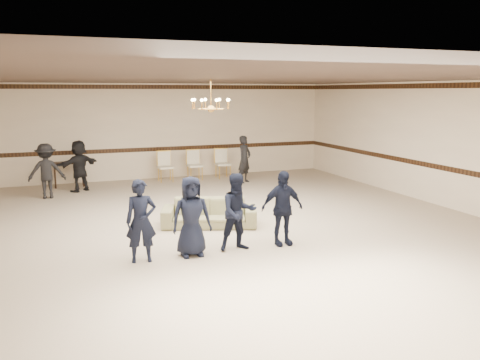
% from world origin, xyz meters
% --- Properties ---
extents(room, '(12.01, 14.01, 3.21)m').
position_xyz_m(room, '(0.00, 0.00, 1.60)').
color(room, tan).
rests_on(room, ground).
extents(chair_rail, '(12.00, 0.02, 0.14)m').
position_xyz_m(chair_rail, '(0.00, 6.99, 1.00)').
color(chair_rail, '#341E0F').
rests_on(chair_rail, wall_back).
extents(crown_molding, '(12.00, 0.02, 0.14)m').
position_xyz_m(crown_molding, '(0.00, 6.99, 3.08)').
color(crown_molding, '#341E0F').
rests_on(crown_molding, wall_back).
extents(chandelier, '(0.94, 0.94, 0.89)m').
position_xyz_m(chandelier, '(0.00, 1.00, 2.88)').
color(chandelier, gold).
rests_on(chandelier, ceiling).
extents(boy_a, '(0.56, 0.40, 1.46)m').
position_xyz_m(boy_a, '(-2.00, -1.26, 0.73)').
color(boy_a, black).
rests_on(boy_a, floor).
extents(boy_b, '(0.72, 0.48, 1.46)m').
position_xyz_m(boy_b, '(-1.10, -1.26, 0.73)').
color(boy_b, black).
rests_on(boy_b, floor).
extents(boy_c, '(0.71, 0.56, 1.46)m').
position_xyz_m(boy_c, '(-0.20, -1.26, 0.73)').
color(boy_c, black).
rests_on(boy_c, floor).
extents(boy_d, '(0.85, 0.36, 1.46)m').
position_xyz_m(boy_d, '(0.70, -1.26, 0.73)').
color(boy_d, black).
rests_on(boy_d, floor).
extents(settee, '(2.21, 1.43, 0.60)m').
position_xyz_m(settee, '(-0.22, 0.51, 0.30)').
color(settee, '#7D7B53').
rests_on(settee, floor).
extents(adult_left, '(1.00, 0.60, 1.53)m').
position_xyz_m(adult_left, '(-3.57, 4.87, 0.76)').
color(adult_left, black).
rests_on(adult_left, floor).
extents(adult_mid, '(1.43, 1.15, 1.53)m').
position_xyz_m(adult_mid, '(-2.67, 5.57, 0.76)').
color(adult_mid, black).
rests_on(adult_mid, floor).
extents(adult_right, '(0.67, 0.62, 1.53)m').
position_xyz_m(adult_right, '(2.43, 5.17, 0.76)').
color(adult_right, black).
rests_on(adult_right, floor).
extents(banquet_chair_left, '(0.50, 0.50, 0.98)m').
position_xyz_m(banquet_chair_left, '(0.05, 6.22, 0.49)').
color(banquet_chair_left, beige).
rests_on(banquet_chair_left, floor).
extents(banquet_chair_mid, '(0.48, 0.48, 0.98)m').
position_xyz_m(banquet_chair_mid, '(1.05, 6.22, 0.49)').
color(banquet_chair_mid, beige).
rests_on(banquet_chair_mid, floor).
extents(banquet_chair_right, '(0.52, 0.52, 0.98)m').
position_xyz_m(banquet_chair_right, '(2.05, 6.22, 0.49)').
color(banquet_chair_right, beige).
rests_on(banquet_chair_right, floor).
extents(console_table, '(0.94, 0.42, 0.78)m').
position_xyz_m(console_table, '(-2.95, 6.42, 0.39)').
color(console_table, black).
rests_on(console_table, floor).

